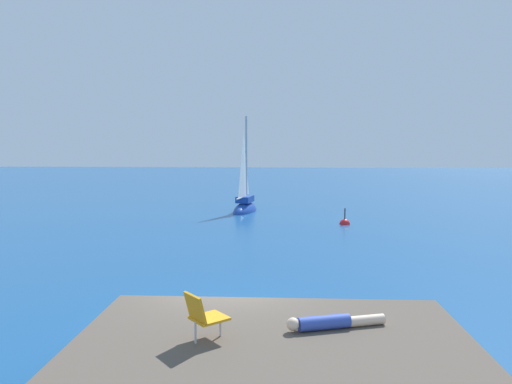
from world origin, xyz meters
The scene contains 8 objects.
ground_plane centered at (0.00, 0.00, 0.00)m, with size 160.00×160.00×0.00m, color navy.
shore_ledge centered at (1.15, -3.37, 0.53)m, with size 6.44×4.77×1.06m, color brown.
boulder_seaward centered at (2.82, -0.84, 0.00)m, with size 0.99×0.79×0.54m, color brown.
boulder_inland centered at (-1.01, -1.28, 0.00)m, with size 0.97×0.78×0.53m, color #554848.
sailboat_near centered at (-1.22, 19.33, 0.36)m, with size 1.82×3.61×6.56m.
person_sunbather centered at (2.11, -2.59, 1.18)m, with size 1.71×0.68×0.25m.
beach_chair centered at (0.03, -3.24, 1.50)m, with size 0.76×0.75×0.80m.
marker_buoy centered at (4.47, 14.80, 0.01)m, with size 0.56×0.56×1.13m.
Camera 1 is at (1.32, -10.53, 4.17)m, focal length 33.69 mm.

